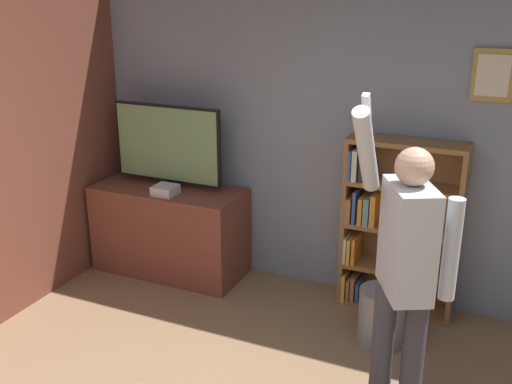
{
  "coord_description": "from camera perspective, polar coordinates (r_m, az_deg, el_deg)",
  "views": [
    {
      "loc": [
        1.23,
        -1.86,
        2.49
      ],
      "look_at": [
        -0.37,
        1.71,
        1.12
      ],
      "focal_mm": 42.0,
      "sensor_mm": 36.0,
      "label": 1
    }
  ],
  "objects": [
    {
      "name": "television",
      "position": [
        5.2,
        -8.41,
        4.38
      ],
      "size": [
        1.01,
        0.22,
        0.73
      ],
      "color": "black",
      "rests_on": "tv_ledge"
    },
    {
      "name": "wall_side_brick",
      "position": [
        4.85,
        -22.68,
        4.22
      ],
      "size": [
        0.06,
        4.26,
        2.7
      ],
      "color": "brown",
      "rests_on": "ground_plane"
    },
    {
      "name": "waste_bin",
      "position": [
        4.5,
        11.85,
        -11.53
      ],
      "size": [
        0.33,
        0.33,
        0.42
      ],
      "color": "gray",
      "rests_on": "ground_plane"
    },
    {
      "name": "wall_back",
      "position": [
        4.85,
        8.86,
        5.51
      ],
      "size": [
        6.43,
        0.09,
        2.7
      ],
      "color": "gray",
      "rests_on": "ground_plane"
    },
    {
      "name": "game_console",
      "position": [
        5.12,
        -8.62,
        0.18
      ],
      "size": [
        0.19,
        0.19,
        0.08
      ],
      "color": "silver",
      "rests_on": "tv_ledge"
    },
    {
      "name": "person",
      "position": [
        3.44,
        14.03,
        -6.65
      ],
      "size": [
        0.55,
        0.55,
        1.98
      ],
      "rotation": [
        0.0,
        0.0,
        -1.1
      ],
      "color": "#383842",
      "rests_on": "ground_plane"
    },
    {
      "name": "bookshelf",
      "position": [
        4.79,
        12.79,
        -3.07
      ],
      "size": [
        0.89,
        0.28,
        1.39
      ],
      "color": "brown",
      "rests_on": "ground_plane"
    },
    {
      "name": "tv_ledge",
      "position": [
        5.43,
        -8.19,
        -3.59
      ],
      "size": [
        1.33,
        0.58,
        0.79
      ],
      "color": "brown",
      "rests_on": "ground_plane"
    }
  ]
}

